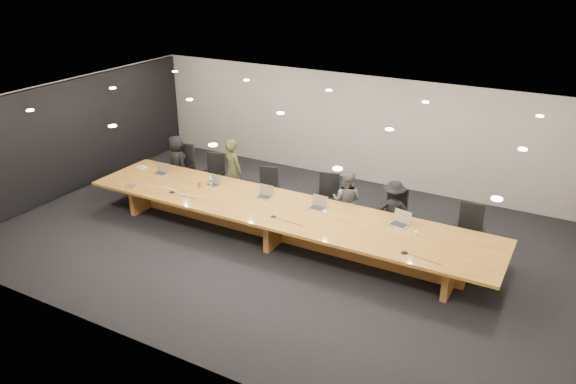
# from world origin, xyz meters

# --- Properties ---
(ground) EXTENTS (12.00, 12.00, 0.00)m
(ground) POSITION_xyz_m (0.00, 0.00, 0.00)
(ground) COLOR black
(ground) RESTS_ON ground
(back_wall) EXTENTS (12.00, 0.02, 2.80)m
(back_wall) POSITION_xyz_m (0.00, 4.00, 1.40)
(back_wall) COLOR beige
(back_wall) RESTS_ON ground
(left_wall_panel) EXTENTS (0.08, 7.84, 2.74)m
(left_wall_panel) POSITION_xyz_m (-5.94, 0.00, 1.37)
(left_wall_panel) COLOR black
(left_wall_panel) RESTS_ON ground
(conference_table) EXTENTS (9.00, 1.80, 0.75)m
(conference_table) POSITION_xyz_m (0.00, 0.00, 0.52)
(conference_table) COLOR #8D5B1E
(conference_table) RESTS_ON ground
(chair_far_left) EXTENTS (0.66, 0.66, 1.19)m
(chair_far_left) POSITION_xyz_m (-3.56, 1.16, 0.60)
(chair_far_left) COLOR black
(chair_far_left) RESTS_ON ground
(chair_left) EXTENTS (0.65, 0.65, 1.11)m
(chair_left) POSITION_xyz_m (-2.62, 1.19, 0.55)
(chair_left) COLOR black
(chair_left) RESTS_ON ground
(chair_mid_left) EXTENTS (0.65, 0.65, 1.03)m
(chair_mid_left) POSITION_xyz_m (-1.05, 1.18, 0.52)
(chair_mid_left) COLOR black
(chair_mid_left) RESTS_ON ground
(chair_mid_right) EXTENTS (0.67, 0.67, 1.10)m
(chair_mid_right) POSITION_xyz_m (0.43, 1.33, 0.55)
(chair_mid_right) COLOR black
(chair_mid_right) RESTS_ON ground
(chair_right) EXTENTS (0.67, 0.67, 1.13)m
(chair_right) POSITION_xyz_m (1.97, 1.22, 0.56)
(chair_right) COLOR black
(chair_right) RESTS_ON ground
(chair_far_right) EXTENTS (0.62, 0.62, 1.12)m
(chair_far_right) POSITION_xyz_m (3.58, 1.18, 0.56)
(chair_far_right) COLOR black
(chair_far_right) RESTS_ON ground
(person_a) EXTENTS (0.80, 0.66, 1.41)m
(person_a) POSITION_xyz_m (-3.71, 1.19, 0.70)
(person_a) COLOR black
(person_a) RESTS_ON ground
(person_b) EXTENTS (0.67, 0.56, 1.58)m
(person_b) POSITION_xyz_m (-2.02, 1.22, 0.79)
(person_b) COLOR #35351D
(person_b) RESTS_ON ground
(person_c) EXTENTS (0.69, 0.56, 1.34)m
(person_c) POSITION_xyz_m (0.97, 1.16, 0.67)
(person_c) COLOR #4C4C4E
(person_c) RESTS_ON ground
(person_d) EXTENTS (0.97, 0.75, 1.32)m
(person_d) POSITION_xyz_m (2.01, 1.19, 0.66)
(person_d) COLOR black
(person_d) RESTS_ON ground
(laptop_a) EXTENTS (0.32, 0.25, 0.24)m
(laptop_a) POSITION_xyz_m (-3.46, 0.29, 0.87)
(laptop_a) COLOR #B8AA8C
(laptop_a) RESTS_ON conference_table
(laptop_b) EXTENTS (0.31, 0.24, 0.23)m
(laptop_b) POSITION_xyz_m (-1.96, 0.31, 0.87)
(laptop_b) COLOR #B8A68C
(laptop_b) RESTS_ON conference_table
(laptop_c) EXTENTS (0.34, 0.25, 0.26)m
(laptop_c) POSITION_xyz_m (-0.59, 0.28, 0.88)
(laptop_c) COLOR tan
(laptop_c) RESTS_ON conference_table
(laptop_d) EXTENTS (0.35, 0.26, 0.27)m
(laptop_d) POSITION_xyz_m (0.67, 0.33, 0.88)
(laptop_d) COLOR tan
(laptop_d) RESTS_ON conference_table
(laptop_e) EXTENTS (0.41, 0.34, 0.29)m
(laptop_e) POSITION_xyz_m (2.39, 0.41, 0.89)
(laptop_e) COLOR #BFAF92
(laptop_e) RESTS_ON conference_table
(water_bottle) EXTENTS (0.08, 0.08, 0.21)m
(water_bottle) POSITION_xyz_m (-2.00, 0.30, 0.86)
(water_bottle) COLOR #ADBDB7
(water_bottle) RESTS_ON conference_table
(amber_mug) EXTENTS (0.08, 0.08, 0.09)m
(amber_mug) POSITION_xyz_m (-2.18, 0.11, 0.80)
(amber_mug) COLOR brown
(amber_mug) RESTS_ON conference_table
(paper_cup_near) EXTENTS (0.10, 0.10, 0.10)m
(paper_cup_near) POSITION_xyz_m (0.96, 0.12, 0.80)
(paper_cup_near) COLOR white
(paper_cup_near) RESTS_ON conference_table
(paper_cup_far) EXTENTS (0.07, 0.07, 0.08)m
(paper_cup_far) POSITION_xyz_m (2.80, 0.17, 0.79)
(paper_cup_far) COLOR silver
(paper_cup_far) RESTS_ON conference_table
(notepad) EXTENTS (0.27, 0.22, 0.02)m
(notepad) POSITION_xyz_m (-4.16, 0.41, 0.76)
(notepad) COLOR silver
(notepad) RESTS_ON conference_table
(lime_gadget) EXTENTS (0.18, 0.12, 0.03)m
(lime_gadget) POSITION_xyz_m (-4.16, 0.39, 0.78)
(lime_gadget) COLOR #53C634
(lime_gadget) RESTS_ON notepad
(av_box) EXTENTS (0.24, 0.20, 0.03)m
(av_box) POSITION_xyz_m (-3.54, -0.66, 0.77)
(av_box) COLOR #A4A3A8
(av_box) RESTS_ON conference_table
(mic_left) EXTENTS (0.15, 0.15, 0.03)m
(mic_left) POSITION_xyz_m (-2.51, -0.45, 0.77)
(mic_left) COLOR black
(mic_left) RESTS_ON conference_table
(mic_center) EXTENTS (0.12, 0.12, 0.03)m
(mic_center) POSITION_xyz_m (0.07, -0.43, 0.76)
(mic_center) COLOR black
(mic_center) RESTS_ON conference_table
(mic_right) EXTENTS (0.18, 0.18, 0.03)m
(mic_right) POSITION_xyz_m (2.83, -0.57, 0.77)
(mic_right) COLOR black
(mic_right) RESTS_ON conference_table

